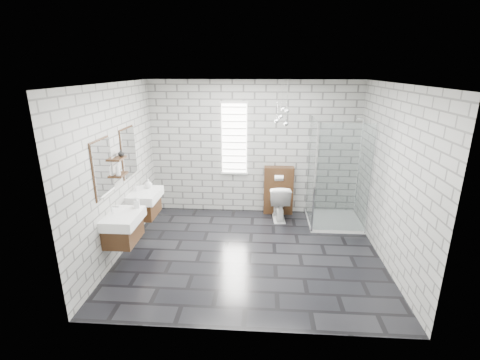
# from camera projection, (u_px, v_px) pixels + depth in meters

# --- Properties ---
(floor) EXTENTS (4.20, 3.60, 0.02)m
(floor) POSITION_uv_depth(u_px,v_px,m) (250.00, 253.00, 5.74)
(floor) COLOR black
(floor) RESTS_ON ground
(ceiling) EXTENTS (4.20, 3.60, 0.02)m
(ceiling) POSITION_uv_depth(u_px,v_px,m) (251.00, 83.00, 4.91)
(ceiling) COLOR white
(ceiling) RESTS_ON wall_back
(wall_back) EXTENTS (4.20, 0.02, 2.70)m
(wall_back) POSITION_uv_depth(u_px,v_px,m) (254.00, 148.00, 7.04)
(wall_back) COLOR #A3A39E
(wall_back) RESTS_ON floor
(wall_front) EXTENTS (4.20, 0.02, 2.70)m
(wall_front) POSITION_uv_depth(u_px,v_px,m) (244.00, 225.00, 3.61)
(wall_front) COLOR #A3A39E
(wall_front) RESTS_ON floor
(wall_left) EXTENTS (0.02, 3.60, 2.70)m
(wall_left) POSITION_uv_depth(u_px,v_px,m) (117.00, 172.00, 5.46)
(wall_left) COLOR #A3A39E
(wall_left) RESTS_ON floor
(wall_right) EXTENTS (0.02, 3.60, 2.70)m
(wall_right) POSITION_uv_depth(u_px,v_px,m) (391.00, 177.00, 5.19)
(wall_right) COLOR #A3A39E
(wall_right) RESTS_ON floor
(vanity_left) EXTENTS (0.47, 0.70, 1.57)m
(vanity_left) POSITION_uv_depth(u_px,v_px,m) (121.00, 220.00, 5.16)
(vanity_left) COLOR #432914
(vanity_left) RESTS_ON wall_left
(vanity_right) EXTENTS (0.47, 0.70, 1.57)m
(vanity_right) POSITION_uv_depth(u_px,v_px,m) (143.00, 196.00, 6.10)
(vanity_right) COLOR #432914
(vanity_right) RESTS_ON wall_left
(shelf_lower) EXTENTS (0.14, 0.30, 0.03)m
(shelf_lower) POSITION_uv_depth(u_px,v_px,m) (121.00, 175.00, 5.42)
(shelf_lower) COLOR #432914
(shelf_lower) RESTS_ON wall_left
(shelf_upper) EXTENTS (0.14, 0.30, 0.03)m
(shelf_upper) POSITION_uv_depth(u_px,v_px,m) (119.00, 159.00, 5.34)
(shelf_upper) COLOR #432914
(shelf_upper) RESTS_ON wall_left
(window) EXTENTS (0.56, 0.05, 1.48)m
(window) POSITION_uv_depth(u_px,v_px,m) (234.00, 139.00, 6.98)
(window) COLOR white
(window) RESTS_ON wall_back
(cistern_panel) EXTENTS (0.60, 0.20, 1.00)m
(cistern_panel) POSITION_uv_depth(u_px,v_px,m) (278.00, 190.00, 7.17)
(cistern_panel) COLOR #432914
(cistern_panel) RESTS_ON floor
(flush_plate) EXTENTS (0.18, 0.01, 0.12)m
(flush_plate) POSITION_uv_depth(u_px,v_px,m) (279.00, 178.00, 6.97)
(flush_plate) COLOR silver
(flush_plate) RESTS_ON cistern_panel
(shower_enclosure) EXTENTS (1.00, 1.00, 2.03)m
(shower_enclosure) POSITION_uv_depth(u_px,v_px,m) (331.00, 200.00, 6.61)
(shower_enclosure) COLOR white
(shower_enclosure) RESTS_ON floor
(pendant_cluster) EXTENTS (0.27, 0.22, 0.82)m
(pendant_cluster) POSITION_uv_depth(u_px,v_px,m) (283.00, 116.00, 6.37)
(pendant_cluster) COLOR silver
(pendant_cluster) RESTS_ON ceiling
(toilet) EXTENTS (0.45, 0.73, 0.72)m
(toilet) POSITION_uv_depth(u_px,v_px,m) (279.00, 201.00, 6.95)
(toilet) COLOR white
(toilet) RESTS_ON floor
(soap_bottle_a) EXTENTS (0.10, 0.10, 0.18)m
(soap_bottle_a) POSITION_uv_depth(u_px,v_px,m) (137.00, 202.00, 5.33)
(soap_bottle_a) COLOR #B2B2B2
(soap_bottle_a) RESTS_ON vanity_left
(soap_bottle_b) EXTENTS (0.17, 0.17, 0.17)m
(soap_bottle_b) POSITION_uv_depth(u_px,v_px,m) (148.00, 183.00, 6.22)
(soap_bottle_b) COLOR #B2B2B2
(soap_bottle_b) RESTS_ON vanity_right
(soap_bottle_c) EXTENTS (0.09, 0.09, 0.20)m
(soap_bottle_c) POSITION_uv_depth(u_px,v_px,m) (118.00, 170.00, 5.29)
(soap_bottle_c) COLOR #B2B2B2
(soap_bottle_c) RESTS_ON shelf_lower
(vase) EXTENTS (0.13, 0.13, 0.10)m
(vase) POSITION_uv_depth(u_px,v_px,m) (121.00, 153.00, 5.40)
(vase) COLOR #B2B2B2
(vase) RESTS_ON shelf_upper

